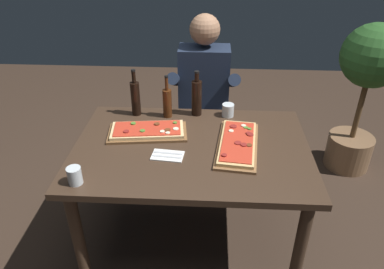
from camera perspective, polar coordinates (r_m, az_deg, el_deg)
ground_plane at (r=2.67m, az=-0.06°, el=-15.24°), size 6.40×6.40×0.00m
dining_table at (r=2.24m, az=-0.07°, el=-3.83°), size 1.40×0.96×0.74m
pizza_rectangular_front at (r=2.32m, az=-6.90°, el=0.54°), size 0.51×0.29×0.05m
pizza_rectangular_left at (r=2.19m, az=7.08°, el=-1.40°), size 0.29×0.55×0.05m
wine_bottle_dark at (r=2.51m, az=-8.75°, el=5.71°), size 0.06×0.06×0.32m
oil_bottle_amber at (r=2.48m, az=0.73°, el=5.82°), size 0.07×0.07×0.31m
vinegar_bottle_green at (r=2.47m, az=-3.85°, el=5.03°), size 0.06×0.06×0.30m
tumbler_near_camera at (r=2.51m, az=5.60°, el=3.78°), size 0.08×0.08×0.09m
tumbler_far_side at (r=1.97m, az=-17.70°, el=-6.23°), size 0.07×0.07×0.09m
napkin_cutlery_set at (r=2.10m, az=-3.81°, el=-3.29°), size 0.19×0.13×0.01m
diner_chair at (r=3.05m, az=1.79°, el=2.95°), size 0.44×0.44×0.87m
seated_diner at (r=2.83m, az=1.81°, el=6.36°), size 0.53×0.41×1.33m
potted_plant_corner at (r=3.21m, az=25.39°, el=7.11°), size 0.49×0.49×1.25m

